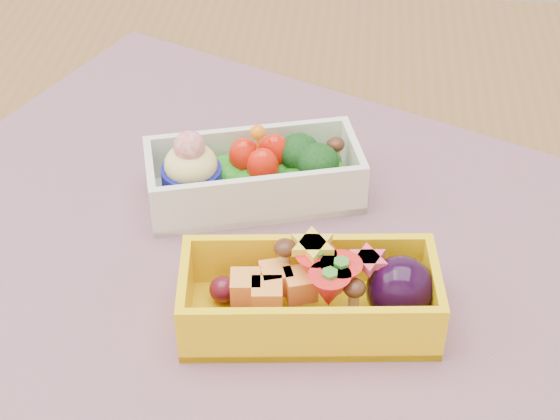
# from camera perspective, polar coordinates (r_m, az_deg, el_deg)

# --- Properties ---
(table) EXTENTS (1.20, 0.80, 0.75)m
(table) POSITION_cam_1_polar(r_m,az_deg,el_deg) (0.68, 1.98, -8.56)
(table) COLOR brown
(table) RESTS_ON ground
(placemat) EXTENTS (0.68, 0.61, 0.00)m
(placemat) POSITION_cam_1_polar(r_m,az_deg,el_deg) (0.60, -0.76, -3.08)
(placemat) COLOR #906368
(placemat) RESTS_ON table
(bento_white) EXTENTS (0.17, 0.11, 0.06)m
(bento_white) POSITION_cam_1_polar(r_m,az_deg,el_deg) (0.64, -1.76, 2.33)
(bento_white) COLOR white
(bento_white) RESTS_ON placemat
(bento_yellow) EXTENTS (0.16, 0.09, 0.05)m
(bento_yellow) POSITION_cam_1_polar(r_m,az_deg,el_deg) (0.54, 2.29, -5.49)
(bento_yellow) COLOR yellow
(bento_yellow) RESTS_ON placemat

